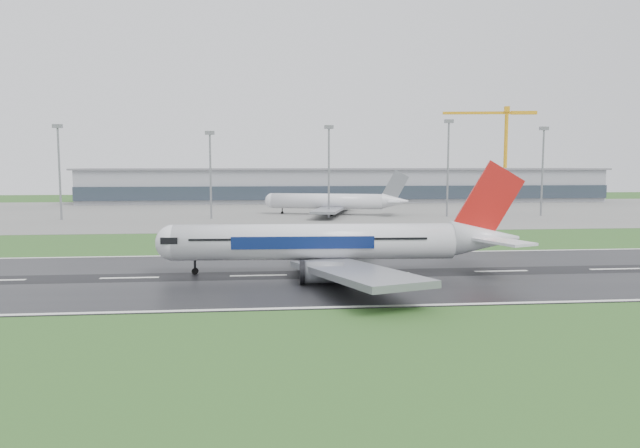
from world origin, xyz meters
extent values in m
plane|color=#26501D|center=(0.00, 0.00, 0.00)|extent=(520.00, 520.00, 0.00)
cube|color=black|center=(0.00, 0.00, 0.05)|extent=(400.00, 45.00, 0.10)
cube|color=slate|center=(0.00, 125.00, 0.04)|extent=(400.00, 130.00, 0.08)
cube|color=gray|center=(0.00, 185.00, 7.50)|extent=(240.00, 36.00, 15.00)
cylinder|color=gray|center=(-102.98, 100.00, 14.48)|extent=(0.64, 0.64, 28.97)
cylinder|color=gray|center=(-55.99, 100.00, 13.55)|extent=(0.64, 0.64, 27.10)
cylinder|color=gray|center=(-17.53, 100.00, 14.59)|extent=(0.64, 0.64, 29.19)
cylinder|color=gray|center=(22.69, 100.00, 15.67)|extent=(0.64, 0.64, 31.34)
cylinder|color=gray|center=(55.84, 100.00, 14.58)|extent=(0.64, 0.64, 29.16)
camera|label=1|loc=(-39.15, -92.43, 17.74)|focal=32.94mm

